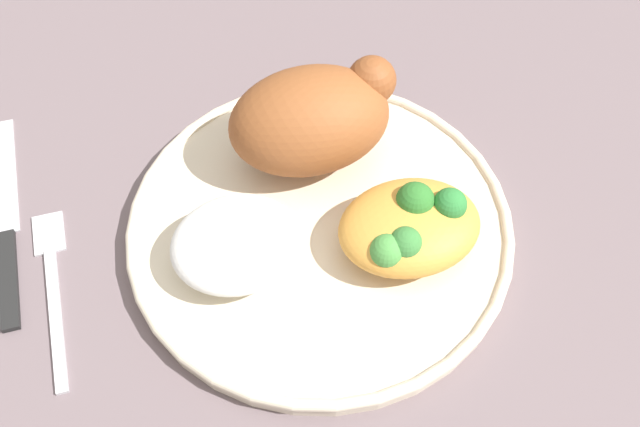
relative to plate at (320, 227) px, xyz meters
name	(u,v)px	position (x,y,z in m)	size (l,w,h in m)	color
ground_plane	(320,234)	(0.00, 0.00, -0.01)	(2.00, 2.00, 0.00)	#6A5A5E
plate	(320,227)	(0.00, 0.00, 0.00)	(0.27, 0.27, 0.02)	beige
roasted_chicken	(313,118)	(0.01, 0.06, 0.05)	(0.13, 0.08, 0.07)	brown
rice_pile	(237,244)	(-0.06, -0.01, 0.02)	(0.09, 0.08, 0.03)	white
mac_cheese_with_broccoli	(410,226)	(0.05, -0.03, 0.03)	(0.10, 0.08, 0.04)	gold
fork	(53,285)	(-0.19, 0.01, -0.01)	(0.02, 0.14, 0.01)	silver
knife	(6,233)	(-0.22, 0.06, -0.01)	(0.02, 0.19, 0.01)	black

